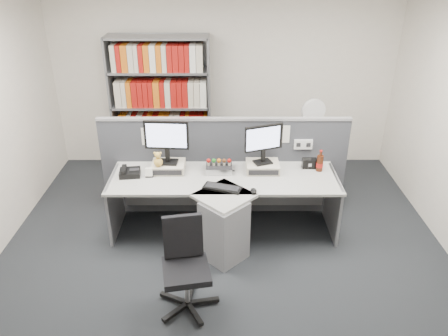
{
  "coord_description": "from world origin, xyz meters",
  "views": [
    {
      "loc": [
        -0.01,
        -3.58,
        3.07
      ],
      "look_at": [
        0.0,
        0.65,
        0.92
      ],
      "focal_mm": 35.16,
      "sensor_mm": 36.0,
      "label": 1
    }
  ],
  "objects_px": {
    "keyboard": "(222,188)",
    "mouse": "(254,191)",
    "cola_bottle": "(320,163)",
    "desktop_pc": "(219,168)",
    "desk_fan": "(313,114)",
    "monitor_left": "(167,139)",
    "desk_phone": "(129,172)",
    "speaker": "(309,163)",
    "desk": "(224,207)",
    "shelving_unit": "(162,108)",
    "monitor_right": "(264,141)",
    "filing_cabinet": "(308,161)",
    "office_chair": "(185,263)",
    "desk_calendar": "(149,173)"
  },
  "relations": [
    {
      "from": "filing_cabinet",
      "to": "desk_fan",
      "type": "height_order",
      "value": "desk_fan"
    },
    {
      "from": "monitor_right",
      "to": "filing_cabinet",
      "type": "distance_m",
      "value": 1.47
    },
    {
      "from": "desk_fan",
      "to": "cola_bottle",
      "type": "bearing_deg",
      "value": -94.84
    },
    {
      "from": "desk",
      "to": "desk_calendar",
      "type": "distance_m",
      "value": 0.93
    },
    {
      "from": "desktop_pc",
      "to": "cola_bottle",
      "type": "height_order",
      "value": "cola_bottle"
    },
    {
      "from": "desktop_pc",
      "to": "desk_phone",
      "type": "xyz_separation_m",
      "value": [
        -1.03,
        -0.11,
        -0.0
      ]
    },
    {
      "from": "mouse",
      "to": "filing_cabinet",
      "type": "bearing_deg",
      "value": 59.97
    },
    {
      "from": "monitor_right",
      "to": "desk_phone",
      "type": "bearing_deg",
      "value": -175.61
    },
    {
      "from": "desk",
      "to": "cola_bottle",
      "type": "bearing_deg",
      "value": 18.83
    },
    {
      "from": "speaker",
      "to": "filing_cabinet",
      "type": "height_order",
      "value": "speaker"
    },
    {
      "from": "keyboard",
      "to": "speaker",
      "type": "height_order",
      "value": "speaker"
    },
    {
      "from": "desktop_pc",
      "to": "desk_fan",
      "type": "height_order",
      "value": "desk_fan"
    },
    {
      "from": "monitor_right",
      "to": "shelving_unit",
      "type": "distance_m",
      "value": 2.0
    },
    {
      "from": "filing_cabinet",
      "to": "office_chair",
      "type": "xyz_separation_m",
      "value": [
        -1.56,
        -2.38,
        0.12
      ]
    },
    {
      "from": "desk",
      "to": "desktop_pc",
      "type": "bearing_deg",
      "value": 98.62
    },
    {
      "from": "speaker",
      "to": "desk_fan",
      "type": "bearing_deg",
      "value": 78.57
    },
    {
      "from": "desktop_pc",
      "to": "filing_cabinet",
      "type": "distance_m",
      "value": 1.67
    },
    {
      "from": "desk",
      "to": "desktop_pc",
      "type": "xyz_separation_m",
      "value": [
        -0.06,
        0.38,
        0.3
      ]
    },
    {
      "from": "monitor_left",
      "to": "mouse",
      "type": "xyz_separation_m",
      "value": [
        0.96,
        -0.52,
        -0.39
      ]
    },
    {
      "from": "speaker",
      "to": "mouse",
      "type": "bearing_deg",
      "value": -139.64
    },
    {
      "from": "speaker",
      "to": "shelving_unit",
      "type": "distance_m",
      "value": 2.37
    },
    {
      "from": "shelving_unit",
      "to": "desk_calendar",
      "type": "bearing_deg",
      "value": -88.22
    },
    {
      "from": "mouse",
      "to": "shelving_unit",
      "type": "bearing_deg",
      "value": 121.5
    },
    {
      "from": "desktop_pc",
      "to": "desk_fan",
      "type": "xyz_separation_m",
      "value": [
        1.26,
        1.02,
        0.29
      ]
    },
    {
      "from": "shelving_unit",
      "to": "filing_cabinet",
      "type": "distance_m",
      "value": 2.24
    },
    {
      "from": "desk",
      "to": "desk_phone",
      "type": "relative_size",
      "value": 10.16
    },
    {
      "from": "mouse",
      "to": "speaker",
      "type": "relative_size",
      "value": 0.65
    },
    {
      "from": "desk_fan",
      "to": "keyboard",
      "type": "bearing_deg",
      "value": -130.04
    },
    {
      "from": "desktop_pc",
      "to": "monitor_left",
      "type": "bearing_deg",
      "value": 179.55
    },
    {
      "from": "monitor_left",
      "to": "desk_phone",
      "type": "distance_m",
      "value": 0.58
    },
    {
      "from": "shelving_unit",
      "to": "mouse",
      "type": "bearing_deg",
      "value": -58.5
    },
    {
      "from": "speaker",
      "to": "office_chair",
      "type": "xyz_separation_m",
      "value": [
        -1.37,
        -1.44,
        -0.3
      ]
    },
    {
      "from": "keyboard",
      "to": "cola_bottle",
      "type": "xyz_separation_m",
      "value": [
        1.13,
        0.43,
        0.08
      ]
    },
    {
      "from": "desk",
      "to": "monitor_right",
      "type": "xyz_separation_m",
      "value": [
        0.45,
        0.38,
        0.64
      ]
    },
    {
      "from": "speaker",
      "to": "filing_cabinet",
      "type": "distance_m",
      "value": 1.05
    },
    {
      "from": "desktop_pc",
      "to": "desk_phone",
      "type": "distance_m",
      "value": 1.03
    },
    {
      "from": "monitor_left",
      "to": "cola_bottle",
      "type": "height_order",
      "value": "monitor_left"
    },
    {
      "from": "monitor_left",
      "to": "desktop_pc",
      "type": "relative_size",
      "value": 1.72
    },
    {
      "from": "desk_fan",
      "to": "desk_calendar",
      "type": "bearing_deg",
      "value": -150.35
    },
    {
      "from": "mouse",
      "to": "cola_bottle",
      "type": "xyz_separation_m",
      "value": [
        0.8,
        0.51,
        0.08
      ]
    },
    {
      "from": "desktop_pc",
      "to": "cola_bottle",
      "type": "relative_size",
      "value": 1.15
    },
    {
      "from": "keyboard",
      "to": "mouse",
      "type": "bearing_deg",
      "value": -14.05
    },
    {
      "from": "desktop_pc",
      "to": "keyboard",
      "type": "height_order",
      "value": "desktop_pc"
    },
    {
      "from": "desk",
      "to": "shelving_unit",
      "type": "bearing_deg",
      "value": 115.96
    },
    {
      "from": "filing_cabinet",
      "to": "speaker",
      "type": "bearing_deg",
      "value": -101.42
    },
    {
      "from": "monitor_right",
      "to": "monitor_left",
      "type": "bearing_deg",
      "value": 180.0
    },
    {
      "from": "mouse",
      "to": "desk_phone",
      "type": "xyz_separation_m",
      "value": [
        -1.4,
        0.4,
        0.02
      ]
    },
    {
      "from": "desktop_pc",
      "to": "keyboard",
      "type": "xyz_separation_m",
      "value": [
        0.04,
        -0.43,
        -0.03
      ]
    },
    {
      "from": "desktop_pc",
      "to": "cola_bottle",
      "type": "bearing_deg",
      "value": 0.04
    },
    {
      "from": "desk_phone",
      "to": "monitor_left",
      "type": "bearing_deg",
      "value": 15.19
    }
  ]
}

